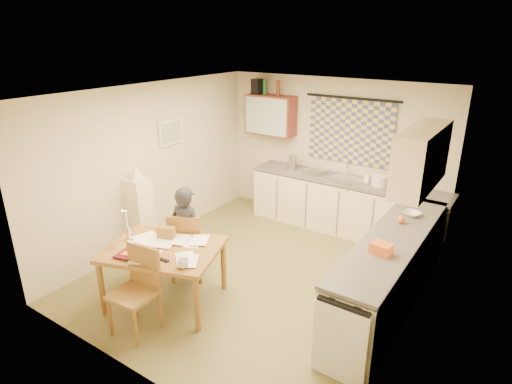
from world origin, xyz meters
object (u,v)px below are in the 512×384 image
Objects in this scene: counter_right at (390,271)px; person at (187,235)px; chair_far at (188,257)px; counter_back at (345,206)px; shelf_stand at (140,216)px; stove at (350,329)px; dining_table at (165,274)px.

person is at bearing -157.94° from counter_right.
chair_far is 0.38m from person.
shelf_stand is at bearing -132.97° from counter_back.
chair_far is (-2.47, 0.35, -0.12)m from stove.
person is at bearing -113.53° from counter_back.
stove is at bearing -90.00° from counter_right.
chair_far is 1.11m from shelf_stand.
dining_table is 1.62× the size of chair_far.
dining_table is at bearing 97.83° from person.
counter_right reaches higher than dining_table.
chair_far is (-2.47, -0.92, -0.15)m from counter_right.
counter_right is at bearing 14.38° from dining_table.
counter_back is at bearing 47.03° from shelf_stand.
stove is 3.58m from shelf_stand.
counter_back is 3.18m from stove.
shelf_stand is at bearing -37.50° from chair_far.
counter_right is at bearing 170.01° from chair_far.
chair_far is at bearing -115.04° from counter_back.
counter_right is 1.86× the size of dining_table.
chair_far is at bearing -159.52° from counter_right.
shelf_stand is (-2.26, -2.43, 0.14)m from counter_back.
shelf_stand is at bearing -167.38° from counter_right.
person reaches higher than counter_back.
chair_far is 0.72× the size of person.
chair_far is at bearing 86.48° from dining_table.
dining_table is 0.62m from chair_far.
stove is 0.71× the size of shelf_stand.
counter_right is 2.18× the size of person.
shelf_stand is (-3.54, -0.79, 0.14)m from counter_right.
shelf_stand is at bearing -12.71° from person.
counter_right is 2.77m from dining_table.
counter_back is 2.44× the size of person.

